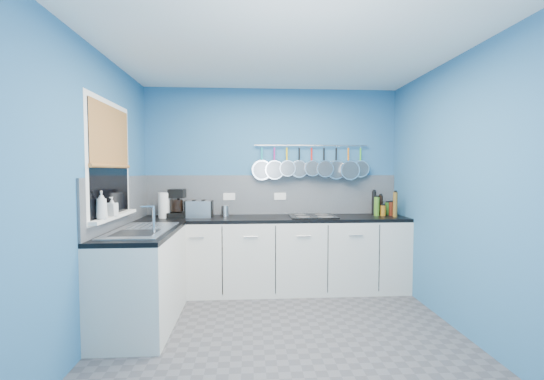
{
  "coord_description": "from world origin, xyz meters",
  "views": [
    {
      "loc": [
        -0.29,
        -3.08,
        1.45
      ],
      "look_at": [
        -0.05,
        0.75,
        1.25
      ],
      "focal_mm": 23.6,
      "sensor_mm": 36.0,
      "label": 1
    }
  ],
  "objects": [
    {
      "name": "condiment_3",
      "position": [
        1.47,
        1.24,
        0.98
      ],
      "size": [
        0.06,
        0.06,
        0.17
      ],
      "primitive_type": "cylinder",
      "color": "#4C190C",
      "rests_on": "worktop_back"
    },
    {
      "name": "toaster",
      "position": [
        -0.9,
        1.23,
        1.0
      ],
      "size": [
        0.32,
        0.19,
        0.2
      ],
      "primitive_type": "cube",
      "rotation": [
        0.0,
        0.0,
        -0.05
      ],
      "color": "silver",
      "rests_on": "worktop_back"
    },
    {
      "name": "pan_5",
      "position": [
        0.66,
        1.44,
        1.58
      ],
      "size": [
        0.22,
        0.12,
        0.41
      ],
      "primitive_type": null,
      "color": "silver",
      "rests_on": "pot_rail"
    },
    {
      "name": "pan_6",
      "position": [
        0.82,
        1.44,
        1.56
      ],
      "size": [
        0.24,
        0.07,
        0.43
      ],
      "primitive_type": null,
      "color": "silver",
      "rests_on": "pot_rail"
    },
    {
      "name": "wall_left",
      "position": [
        -1.61,
        0.0,
        1.25
      ],
      "size": [
        0.02,
        3.0,
        2.5
      ],
      "primitive_type": "cube",
      "color": "#2B6391",
      "rests_on": "ground"
    },
    {
      "name": "coffee_maker",
      "position": [
        -1.16,
        1.22,
        1.07
      ],
      "size": [
        0.2,
        0.22,
        0.34
      ],
      "primitive_type": null,
      "rotation": [
        0.0,
        0.0,
        -0.05
      ],
      "color": "black",
      "rests_on": "worktop_back"
    },
    {
      "name": "window_sill",
      "position": [
        -1.55,
        0.3,
        1.04
      ],
      "size": [
        0.1,
        0.98,
        0.03
      ],
      "primitive_type": "cube",
      "color": "white",
      "rests_on": "wall_left"
    },
    {
      "name": "soap_bottle_b",
      "position": [
        -1.53,
        0.21,
        1.14
      ],
      "size": [
        0.09,
        0.09,
        0.17
      ],
      "primitive_type": "imported",
      "rotation": [
        0.0,
        0.0,
        -0.18
      ],
      "color": "white",
      "rests_on": "window_sill"
    },
    {
      "name": "sink_unit",
      "position": [
        -1.3,
        0.3,
        0.9
      ],
      "size": [
        0.5,
        0.95,
        0.01
      ],
      "primitive_type": "cube",
      "color": "silver",
      "rests_on": "worktop_left"
    },
    {
      "name": "wall_right",
      "position": [
        1.61,
        0.0,
        1.25
      ],
      "size": [
        0.02,
        3.0,
        2.5
      ],
      "primitive_type": "cube",
      "color": "#2B6391",
      "rests_on": "ground"
    },
    {
      "name": "condiment_0",
      "position": [
        1.46,
        1.33,
        0.98
      ],
      "size": [
        0.07,
        0.07,
        0.16
      ],
      "primitive_type": "cylinder",
      "color": "#265919",
      "rests_on": "worktop_back"
    },
    {
      "name": "pan_3",
      "position": [
        0.34,
        1.44,
        1.58
      ],
      "size": [
        0.22,
        0.07,
        0.41
      ],
      "primitive_type": null,
      "color": "silver",
      "rests_on": "pot_rail"
    },
    {
      "name": "pan_2",
      "position": [
        0.18,
        1.44,
        1.58
      ],
      "size": [
        0.2,
        0.12,
        0.39
      ],
      "primitive_type": null,
      "color": "silver",
      "rests_on": "pot_rail"
    },
    {
      "name": "condiment_6",
      "position": [
        1.46,
        1.1,
        1.05
      ],
      "size": [
        0.05,
        0.05,
        0.3
      ],
      "primitive_type": "cylinder",
      "color": "brown",
      "rests_on": "worktop_back"
    },
    {
      "name": "ceiling",
      "position": [
        0.0,
        0.0,
        2.51
      ],
      "size": [
        3.2,
        3.0,
        0.02
      ],
      "primitive_type": "cube",
      "color": "white",
      "rests_on": "ground"
    },
    {
      "name": "pan_4",
      "position": [
        0.5,
        1.44,
        1.58
      ],
      "size": [
        0.2,
        0.11,
        0.39
      ],
      "primitive_type": null,
      "color": "silver",
      "rests_on": "pot_rail"
    },
    {
      "name": "pot_rail",
      "position": [
        0.5,
        1.45,
        1.78
      ],
      "size": [
        1.45,
        0.02,
        0.02
      ],
      "primitive_type": "cylinder",
      "rotation": [
        0.0,
        1.57,
        0.0
      ],
      "color": "silver",
      "rests_on": "wall_back"
    },
    {
      "name": "paper_towel",
      "position": [
        -1.3,
        1.19,
        1.05
      ],
      "size": [
        0.17,
        0.17,
        0.3
      ],
      "primitive_type": "cylinder",
      "rotation": [
        0.0,
        0.0,
        0.3
      ],
      "color": "white",
      "rests_on": "worktop_back"
    },
    {
      "name": "bamboo_blind",
      "position": [
        -1.56,
        0.3,
        1.77
      ],
      "size": [
        0.01,
        0.9,
        0.55
      ],
      "primitive_type": "cube",
      "color": "#905E36",
      "rests_on": "wall_left"
    },
    {
      "name": "condiment_4",
      "position": [
        1.36,
        1.23,
        0.96
      ],
      "size": [
        0.07,
        0.07,
        0.13
      ],
      "primitive_type": "cylinder",
      "color": "#8C5914",
      "rests_on": "worktop_back"
    },
    {
      "name": "wall_front",
      "position": [
        0.0,
        -1.51,
        1.25
      ],
      "size": [
        3.2,
        0.02,
        2.5
      ],
      "primitive_type": "cube",
      "color": "#2B6391",
      "rests_on": "ground"
    },
    {
      "name": "condiment_2",
      "position": [
        1.28,
        1.32,
        1.05
      ],
      "size": [
        0.06,
        0.06,
        0.3
      ],
      "primitive_type": "cylinder",
      "color": "black",
      "rests_on": "worktop_back"
    },
    {
      "name": "cabinet_run_left",
      "position": [
        -1.3,
        0.3,
        0.43
      ],
      "size": [
        0.6,
        1.2,
        0.86
      ],
      "primitive_type": "cube",
      "color": "beige",
      "rests_on": "ground"
    },
    {
      "name": "worktop_left",
      "position": [
        -1.3,
        0.3,
        0.88
      ],
      "size": [
        0.6,
        1.2,
        0.04
      ],
      "primitive_type": "cube",
      "color": "black",
      "rests_on": "cabinet_run_left"
    },
    {
      "name": "mixer_tap",
      "position": [
        -1.14,
        0.12,
        1.03
      ],
      "size": [
        0.12,
        0.08,
        0.26
      ],
      "primitive_type": null,
      "color": "silver",
      "rests_on": "worktop_left"
    },
    {
      "name": "condiment_1",
      "position": [
        1.37,
        1.34,
        1.02
      ],
      "size": [
        0.05,
        0.05,
        0.25
      ],
      "primitive_type": "cylinder",
      "color": "black",
      "rests_on": "worktop_back"
    },
    {
      "name": "wall_back",
      "position": [
        0.0,
        1.51,
        1.25
      ],
      "size": [
        3.2,
        0.02,
        2.5
      ],
      "primitive_type": "cube",
      "color": "#2B6391",
      "rests_on": "ground"
    },
    {
      "name": "soap_bottle_a",
      "position": [
        -1.53,
        -0.02,
        1.17
      ],
      "size": [
        0.12,
        0.12,
        0.24
      ],
      "primitive_type": "imported",
      "rotation": [
        0.0,
        0.0,
        0.32
      ],
      "color": "white",
      "rests_on": "window_sill"
    },
    {
      "name": "pan_0",
      "position": [
        -0.14,
        1.44,
        1.56
      ],
      "size": [
        0.25,
        0.06,
        0.44
      ],
      "primitive_type": null,
      "color": "silver",
      "rests_on": "pot_rail"
    },
    {
      "name": "window_glass",
      "position": [
        -1.57,
        0.3,
        1.55
      ],
      "size": [
        0.01,
        0.9,
        1.0
      ],
      "primitive_type": "cube",
      "color": "black",
      "rests_on": "wall_left"
    },
    {
      "name": "condiment_5",
      "position": [
        1.28,
        1.24,
        1.02
      ],
      "size": [
        0.07,
        0.07,
        0.23
      ],
      "primitive_type": "cylinder",
      "color": "#3F721E",
      "rests_on": "worktop_back"
    },
    {
      "name": "pan_7",
      "position": [
        0.98,
        1.44,
        1.56
      ],
      "size": [
        0.25,
        0.12,
        0.44
      ],
      "primitive_type": null,
      "color": "silver",
      "rests_on": "pot_rail"
    },
    {
      "name": "socket_left",
      "position": [
        -0.55,
        1.48,
        1.13
      ],
      "size": [
        0.15,
        0.01,
        0.09
      ],
      "primitive_type": "cube",
      "color": "white",
      "rests_on": "backsplash_back"
    },
    {
      "name": "backsplash_back",
      "position": [
        0.0,
        1.49,
        1.15
      ],
      "size": [
        3.2,
        0.02,
        0.5
      ],
      "primitive_type": "cube",
      "color": "slate",
      "rests_on": "wall_back"
    },
    {
      "name": "cabinet_run_back",
      "position": [
        0.0,
        1.2,
        0.43
      ],
      "size": [
        3.2,
        0.6,
        0.86
      ],
      "primitive_type": "cube",
      "color": "beige",
      "rests_on": "ground"
    },
    {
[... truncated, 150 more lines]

